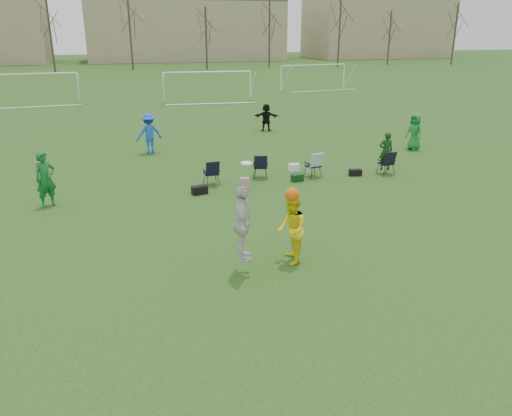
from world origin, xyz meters
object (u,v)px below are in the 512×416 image
object	(u,v)px
fielder_black	(266,117)
center_contest	(270,226)
fielder_blue	(149,133)
goal_mid	(207,78)
fielder_green_near	(46,179)
goal_right	(314,70)
fielder_green_far	(415,132)
goal_left	(29,80)

from	to	relation	value
fielder_black	center_contest	world-z (taller)	center_contest
fielder_blue	goal_mid	world-z (taller)	goal_mid
fielder_green_near	goal_right	xyz separation A→B (m)	(22.34, 30.90, 0.98)
fielder_green_near	fielder_blue	xyz separation A→B (m)	(3.97, 6.97, 0.02)
fielder_blue	center_contest	distance (m)	13.59
goal_mid	fielder_black	bearing A→B (deg)	-82.93
fielder_blue	fielder_green_far	size ratio (longest dim) A/B	1.09
fielder_blue	goal_left	size ratio (longest dim) A/B	0.26
goal_mid	goal_left	bearing A→B (deg)	175.87
goal_left	fielder_black	bearing A→B (deg)	-52.33
fielder_green_near	goal_mid	world-z (taller)	goal_mid
fielder_green_near	fielder_black	xyz separation A→B (m)	(11.09, 10.90, -0.15)
fielder_green_far	goal_left	distance (m)	30.58
goal_right	fielder_black	bearing A→B (deg)	-127.36
fielder_blue	fielder_black	xyz separation A→B (m)	(7.12, 3.93, -0.17)
fielder_blue	fielder_green_near	bearing A→B (deg)	48.50
fielder_green_far	center_contest	distance (m)	15.16
fielder_black	fielder_green_far	bearing A→B (deg)	151.01
fielder_green_far	goal_mid	distance (m)	21.81
goal_mid	fielder_green_near	bearing A→B (deg)	-108.55
fielder_black	goal_right	bearing A→B (deg)	-97.26
goal_mid	goal_right	xyz separation A→B (m)	(12.00, 6.00, 0.00)
fielder_green_far	goal_left	xyz separation A→B (m)	(-20.29, 22.86, 1.03)
center_contest	goal_mid	xyz separation A→B (m)	(4.60, 31.40, 0.82)
goal_mid	fielder_green_far	bearing A→B (deg)	-69.23
fielder_green_far	goal_mid	bearing A→B (deg)	177.86
fielder_green_near	fielder_black	world-z (taller)	fielder_green_near
fielder_green_far	fielder_blue	bearing A→B (deg)	-121.95
fielder_green_far	goal_left	world-z (taller)	goal_left
fielder_green_far	goal_right	xyz separation A→B (m)	(5.71, 26.86, 1.03)
fielder_green_near	fielder_blue	size ratio (longest dim) A/B	0.98
fielder_blue	goal_left	distance (m)	21.36
goal_right	fielder_green_far	bearing A→B (deg)	-110.01
fielder_blue	goal_left	bearing A→B (deg)	-80.89
fielder_green_near	goal_mid	size ratio (longest dim) A/B	0.26
fielder_blue	goal_mid	size ratio (longest dim) A/B	0.26
fielder_black	goal_left	bearing A→B (deg)	-25.23
fielder_blue	goal_left	world-z (taller)	goal_left
fielder_green_far	goal_mid	size ratio (longest dim) A/B	0.24
goal_right	center_contest	bearing A→B (deg)	-121.94
center_contest	goal_right	distance (m)	40.93
fielder_green_near	goal_left	distance (m)	27.17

